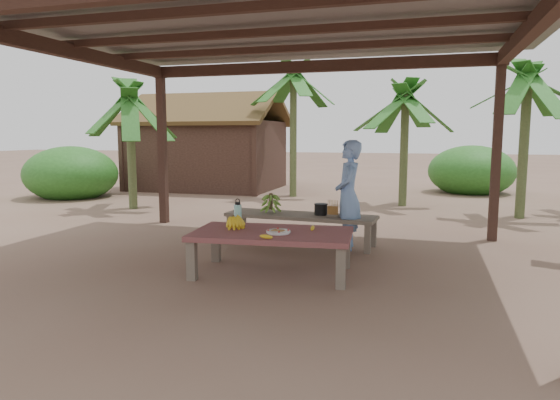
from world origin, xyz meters
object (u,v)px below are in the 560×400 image
(bench, at_px, (301,218))
(cooking_pot, at_px, (321,210))
(work_table, at_px, (272,237))
(plate, at_px, (278,232))
(water_flask, at_px, (238,214))
(ripe_banana_bunch, at_px, (233,221))
(woman, at_px, (348,195))

(bench, distance_m, cooking_pot, 0.33)
(work_table, relative_size, plate, 6.79)
(water_flask, height_order, cooking_pot, water_flask)
(bench, height_order, water_flask, water_flask)
(work_table, xyz_separation_m, bench, (-0.07, 1.61, -0.04))
(water_flask, bearing_deg, ripe_banana_bunch, -91.10)
(plate, distance_m, water_flask, 0.68)
(bench, bearing_deg, water_flask, -103.11)
(bench, distance_m, woman, 0.80)
(work_table, distance_m, woman, 1.68)
(water_flask, bearing_deg, bench, 72.86)
(ripe_banana_bunch, height_order, cooking_pot, ripe_banana_bunch)
(woman, bearing_deg, cooking_pot, -112.85)
(bench, bearing_deg, plate, -80.30)
(water_flask, relative_size, woman, 0.22)
(cooking_pot, bearing_deg, water_flask, -117.23)
(woman, bearing_deg, bench, -105.31)
(ripe_banana_bunch, relative_size, plate, 1.00)
(ripe_banana_bunch, bearing_deg, bench, 74.31)
(work_table, bearing_deg, cooking_pot, 76.65)
(bench, relative_size, ripe_banana_bunch, 8.09)
(work_table, relative_size, cooking_pot, 10.10)
(work_table, relative_size, woman, 1.23)
(work_table, distance_m, bench, 1.61)
(water_flask, height_order, woman, woman)
(work_table, distance_m, plate, 0.16)
(cooking_pot, height_order, woman, woman)
(work_table, xyz_separation_m, plate, (0.10, -0.09, 0.08))
(cooking_pot, bearing_deg, plate, -94.30)
(bench, relative_size, plate, 8.06)
(ripe_banana_bunch, distance_m, water_flask, 0.16)
(work_table, relative_size, ripe_banana_bunch, 6.82)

